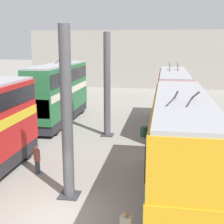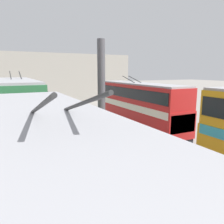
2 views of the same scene
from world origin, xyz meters
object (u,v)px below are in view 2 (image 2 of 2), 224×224
Objects in this scene: person_by_right_row at (125,220)px; oil_drum at (135,143)px; bus_left_far at (139,106)px; bus_right_near at (55,204)px; bus_right_far at (19,111)px.

oil_drum is (8.20, -5.54, -0.46)m from person_by_right_row.
bus_right_near is (-12.27, 10.38, 0.12)m from bus_left_far.
bus_right_near is 0.83× the size of bus_right_far.
bus_right_far is at bearing 0.00° from bus_right_near.
bus_right_near is 3.51m from person_by_right_row.
bus_left_far is 1.25× the size of bus_right_near.
person_by_right_row is at bearing -66.21° from bus_right_near.
bus_right_far is at bearing 60.33° from person_by_right_row.
bus_right_far is 13.68× the size of oil_drum.
bus_right_near is at bearing 138.97° from oil_drum.
bus_right_near is 12.64m from oil_drum.
oil_drum is (9.34, -8.13, -2.54)m from bus_right_near.
bus_left_far reaches higher than person_by_right_row.
person_by_right_row is (1.14, -2.59, -2.08)m from bus_right_near.
bus_right_near is at bearing -180.00° from bus_right_far.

